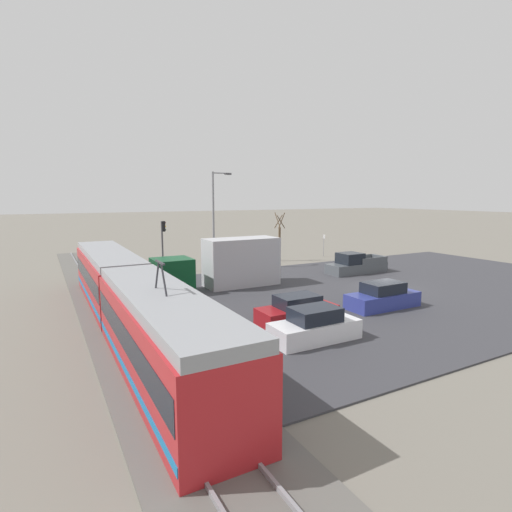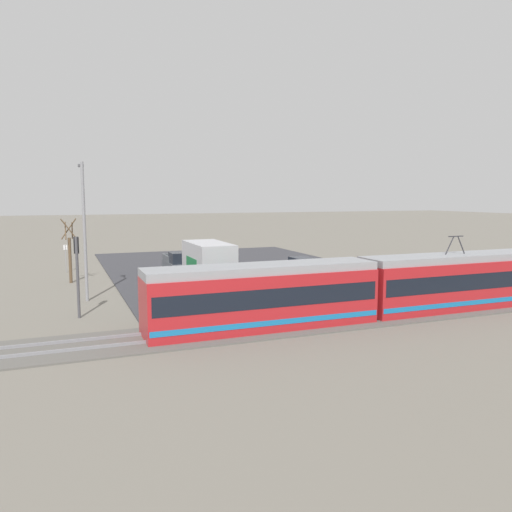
{
  "view_description": "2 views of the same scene",
  "coord_description": "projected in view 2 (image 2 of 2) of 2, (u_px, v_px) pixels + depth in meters",
  "views": [
    {
      "loc": [
        -21.13,
        22.49,
        6.88
      ],
      "look_at": [
        4.77,
        8.44,
        2.47
      ],
      "focal_mm": 28.0,
      "sensor_mm": 36.0,
      "label": 1
    },
    {
      "loc": [
        15.66,
        42.48,
        6.91
      ],
      "look_at": [
        2.13,
        8.36,
        2.54
      ],
      "focal_mm": 35.0,
      "sensor_mm": 36.0,
      "label": 2
    }
  ],
  "objects": [
    {
      "name": "street_lamp_near_crossing",
      "position": [
        84.0,
        222.0,
        32.79
      ],
      "size": [
        0.36,
        1.95,
        9.17
      ],
      "color": "gray",
      "rests_on": "ground"
    },
    {
      "name": "traffic_light_pole",
      "position": [
        77.0,
        265.0,
        28.29
      ],
      "size": [
        0.28,
        0.47,
        4.66
      ],
      "color": "#47474C",
      "rests_on": "ground"
    },
    {
      "name": "light_rail_tram",
      "position": [
        366.0,
        289.0,
        28.45
      ],
      "size": [
        25.21,
        2.8,
        4.45
      ],
      "color": "#B21E23",
      "rests_on": "ground"
    },
    {
      "name": "street_tree",
      "position": [
        70.0,
        254.0,
        39.96
      ],
      "size": [
        1.22,
        1.02,
        5.2
      ],
      "color": "brown",
      "rests_on": "ground"
    },
    {
      "name": "sedan_car_1",
      "position": [
        302.0,
        268.0,
        43.19
      ],
      "size": [
        1.86,
        4.71,
        1.6
      ],
      "rotation": [
        0.0,
        0.0,
        3.14
      ],
      "color": "navy",
      "rests_on": "ground"
    },
    {
      "name": "sedan_car_2",
      "position": [
        376.0,
        279.0,
        37.57
      ],
      "size": [
        1.81,
        4.36,
        1.61
      ],
      "rotation": [
        0.0,
        0.0,
        3.14
      ],
      "color": "silver",
      "rests_on": "ground"
    },
    {
      "name": "ground_plane",
      "position": [
        244.0,
        272.0,
        45.76
      ],
      "size": [
        320.0,
        320.0,
        0.0
      ],
      "primitive_type": "plane",
      "color": "slate"
    },
    {
      "name": "rail_bed",
      "position": [
        358.0,
        318.0,
        28.45
      ],
      "size": [
        63.58,
        4.4,
        0.22
      ],
      "color": "#5B5954",
      "rests_on": "ground"
    },
    {
      "name": "pickup_truck",
      "position": [
        179.0,
        264.0,
        45.62
      ],
      "size": [
        1.99,
        5.71,
        1.85
      ],
      "color": "#4C5156",
      "rests_on": "ground"
    },
    {
      "name": "sedan_car_0",
      "position": [
        339.0,
        280.0,
        37.36
      ],
      "size": [
        1.83,
        4.44,
        1.51
      ],
      "color": "maroon",
      "rests_on": "ground"
    },
    {
      "name": "box_truck",
      "position": [
        214.0,
        273.0,
        33.78
      ],
      "size": [
        2.48,
        9.58,
        3.65
      ],
      "color": "#0C4723",
      "rests_on": "ground"
    },
    {
      "name": "road_surface",
      "position": [
        244.0,
        272.0,
        45.76
      ],
      "size": [
        23.56,
        39.57,
        0.08
      ],
      "color": "#38383D",
      "rests_on": "ground"
    },
    {
      "name": "no_parking_sign",
      "position": [
        66.0,
        256.0,
        45.63
      ],
      "size": [
        0.32,
        0.08,
        2.53
      ],
      "color": "gray",
      "rests_on": "ground"
    }
  ]
}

